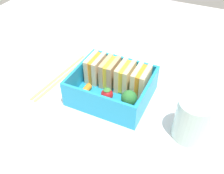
{
  "coord_description": "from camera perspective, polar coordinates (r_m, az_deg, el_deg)",
  "views": [
    {
      "loc": [
        17.62,
        -37.52,
        38.59
      ],
      "look_at": [
        0.0,
        0.0,
        2.7
      ],
      "focal_mm": 40.0,
      "sensor_mm": 36.0,
      "label": 1
    }
  ],
  "objects": [
    {
      "name": "broccoli_floret",
      "position": [
        0.51,
        3.92,
        -2.61
      ],
      "size": [
        3.31,
        3.31,
        4.12
      ],
      "color": "#82C16E",
      "rests_on": "bento_tray"
    },
    {
      "name": "bento_tray",
      "position": [
        0.56,
        0.0,
        -1.62
      ],
      "size": [
        16.64,
        14.39,
        1.2
      ],
      "primitive_type": "cube",
      "color": "#2097CB",
      "rests_on": "ground_plane"
    },
    {
      "name": "sandwich_center_right",
      "position": [
        0.54,
        6.59,
        1.32
      ],
      "size": [
        2.99,
        5.66,
        5.98
      ],
      "color": "beige",
      "rests_on": "bento_tray"
    },
    {
      "name": "drinking_glass",
      "position": [
        0.48,
        17.92,
        -7.07
      ],
      "size": [
        6.58,
        6.58,
        8.65
      ],
      "primitive_type": "cylinder",
      "color": "silver",
      "rests_on": "ground_plane"
    },
    {
      "name": "carrot_stick_far_left",
      "position": [
        0.55,
        -6.16,
        -0.87
      ],
      "size": [
        1.46,
        3.81,
        1.45
      ],
      "primitive_type": "cylinder",
      "rotation": [
        1.57,
        0.0,
        3.14
      ],
      "color": "orange",
      "rests_on": "bento_tray"
    },
    {
      "name": "sandwich_center_left",
      "position": [
        0.56,
        -0.48,
        3.37
      ],
      "size": [
        2.99,
        5.66,
        5.98
      ],
      "color": "tan",
      "rests_on": "bento_tray"
    },
    {
      "name": "bento_rim",
      "position": [
        0.54,
        0.0,
        0.79
      ],
      "size": [
        16.64,
        14.39,
        4.98
      ],
      "color": "#2097CB",
      "rests_on": "bento_tray"
    },
    {
      "name": "sandwich_left",
      "position": [
        0.58,
        -3.81,
        4.32
      ],
      "size": [
        2.99,
        5.66,
        5.98
      ],
      "color": "beige",
      "rests_on": "bento_tray"
    },
    {
      "name": "sandwich_center",
      "position": [
        0.55,
        2.99,
        2.37
      ],
      "size": [
        2.99,
        5.66,
        5.98
      ],
      "color": "beige",
      "rests_on": "bento_tray"
    },
    {
      "name": "chopstick_pair",
      "position": [
        0.63,
        -11.47,
        2.55
      ],
      "size": [
        3.85,
        20.25,
        0.7
      ],
      "color": "tan",
      "rests_on": "ground_plane"
    },
    {
      "name": "strawberry_far_left",
      "position": [
        0.53,
        -0.91,
        -1.7
      ],
      "size": [
        2.66,
        2.66,
        3.26
      ],
      "color": "red",
      "rests_on": "bento_tray"
    },
    {
      "name": "ground_plane",
      "position": [
        0.57,
        0.0,
        -2.8
      ],
      "size": [
        120.0,
        120.0,
        2.0
      ],
      "primitive_type": "cube",
      "color": "silver"
    }
  ]
}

